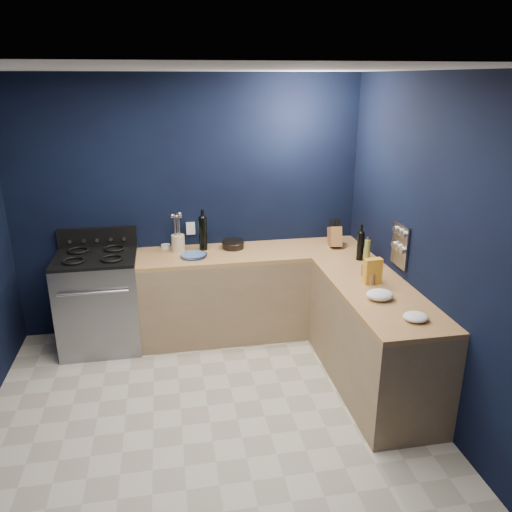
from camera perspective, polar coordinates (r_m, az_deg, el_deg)
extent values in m
cube|color=#B9B3A2|center=(4.19, -5.20, -18.27)|extent=(3.50, 3.50, 0.02)
cube|color=silver|center=(3.31, -6.66, 20.38)|extent=(3.50, 3.50, 0.02)
cube|color=black|center=(5.22, -7.49, 5.49)|extent=(3.50, 0.02, 2.60)
cube|color=black|center=(4.06, 19.72, 0.37)|extent=(0.02, 3.50, 2.60)
cube|color=black|center=(2.01, -1.30, -19.20)|extent=(3.50, 0.02, 2.60)
cube|color=#8F7557|center=(5.26, -0.32, -4.26)|extent=(2.30, 0.63, 0.86)
cube|color=brown|center=(5.10, -0.33, 0.37)|extent=(2.30, 0.63, 0.04)
cube|color=#8F7557|center=(4.50, 13.01, -9.20)|extent=(0.63, 1.67, 0.86)
cube|color=brown|center=(4.30, 13.47, -3.93)|extent=(0.63, 1.67, 0.04)
cube|color=gray|center=(5.22, -17.14, -5.06)|extent=(0.76, 0.66, 0.92)
cube|color=black|center=(4.94, -17.50, -6.67)|extent=(0.59, 0.02, 0.42)
cube|color=black|center=(5.04, -17.68, -0.14)|extent=(0.76, 0.66, 0.03)
cube|color=black|center=(5.29, -17.44, 2.01)|extent=(0.76, 0.06, 0.20)
cube|color=gray|center=(4.55, 15.92, 1.17)|extent=(0.02, 0.28, 0.38)
cube|color=white|center=(5.26, -7.37, 3.11)|extent=(0.09, 0.02, 0.13)
cylinder|color=#3B5E98|center=(4.95, -7.05, 0.06)|extent=(0.24, 0.24, 0.03)
cylinder|color=white|center=(5.26, -10.16, 1.10)|extent=(0.10, 0.10, 0.04)
cylinder|color=beige|center=(5.13, -8.76, 1.47)|extent=(0.15, 0.15, 0.17)
cylinder|color=black|center=(5.11, -5.99, 2.51)|extent=(0.11, 0.11, 0.33)
cylinder|color=black|center=(5.16, -2.60, 1.33)|extent=(0.27, 0.27, 0.08)
cube|color=brown|center=(5.26, 8.85, 2.15)|extent=(0.13, 0.25, 0.25)
cylinder|color=black|center=(4.90, 11.67, 1.07)|extent=(0.08, 0.08, 0.27)
cylinder|color=olive|center=(4.82, 12.40, 0.46)|extent=(0.07, 0.07, 0.23)
cylinder|color=olive|center=(4.54, 12.06, -1.54)|extent=(0.06, 0.06, 0.11)
cylinder|color=olive|center=(4.37, 12.91, -2.54)|extent=(0.06, 0.06, 0.10)
cube|color=#BC4317|center=(4.38, 13.01, -1.66)|extent=(0.15, 0.08, 0.22)
ellipsoid|color=white|center=(4.10, 13.77, -4.27)|extent=(0.24, 0.22, 0.08)
ellipsoid|color=white|center=(3.83, 17.53, -6.56)|extent=(0.20, 0.19, 0.05)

